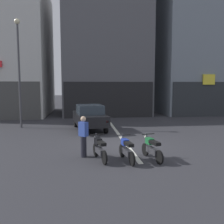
# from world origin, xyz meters

# --- Properties ---
(ground_plane) EXTENTS (120.00, 120.00, 0.00)m
(ground_plane) POSITION_xyz_m (0.00, 0.00, 0.00)
(ground_plane) COLOR #333338
(lane_centre_line) EXTENTS (0.20, 18.00, 0.01)m
(lane_centre_line) POSITION_xyz_m (0.00, 6.00, 0.00)
(lane_centre_line) COLOR silver
(lane_centre_line) RESTS_ON ground
(building_mid_block) EXTENTS (8.27, 8.43, 16.96)m
(building_mid_block) POSITION_xyz_m (0.27, 14.22, 8.47)
(building_mid_block) COLOR #56565B
(building_mid_block) RESTS_ON ground
(building_far_right) EXTENTS (9.72, 8.99, 18.10)m
(building_far_right) POSITION_xyz_m (10.71, 14.22, 9.03)
(building_far_right) COLOR gray
(building_far_right) RESTS_ON ground
(car_black_crossing_near) EXTENTS (2.30, 4.30, 1.64)m
(car_black_crossing_near) POSITION_xyz_m (-1.66, 4.22, 0.89)
(car_black_crossing_near) COLOR black
(car_black_crossing_near) RESTS_ON ground
(street_lamp) EXTENTS (0.36, 0.36, 7.23)m
(street_lamp) POSITION_xyz_m (-6.28, 5.57, 4.36)
(street_lamp) COLOR #47474C
(street_lamp) RESTS_ON ground
(motorcycle_black_row_leftmost) EXTENTS (0.58, 1.64, 0.98)m
(motorcycle_black_row_leftmost) POSITION_xyz_m (-1.49, -2.30, 0.46)
(motorcycle_black_row_leftmost) COLOR black
(motorcycle_black_row_leftmost) RESTS_ON ground
(motorcycle_blue_row_left_mid) EXTENTS (0.55, 1.66, 0.98)m
(motorcycle_blue_row_left_mid) POSITION_xyz_m (-0.47, -2.56, 0.46)
(motorcycle_blue_row_left_mid) COLOR black
(motorcycle_blue_row_left_mid) RESTS_ON ground
(motorcycle_green_row_centre) EXTENTS (0.55, 1.65, 0.98)m
(motorcycle_green_row_centre) POSITION_xyz_m (0.54, -2.50, 0.46)
(motorcycle_green_row_centre) COLOR black
(motorcycle_green_row_centre) RESTS_ON ground
(person_by_motorcycles) EXTENTS (0.41, 0.41, 1.67)m
(person_by_motorcycles) POSITION_xyz_m (-2.10, -1.82, 0.86)
(person_by_motorcycles) COLOR #23232D
(person_by_motorcycles) RESTS_ON ground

